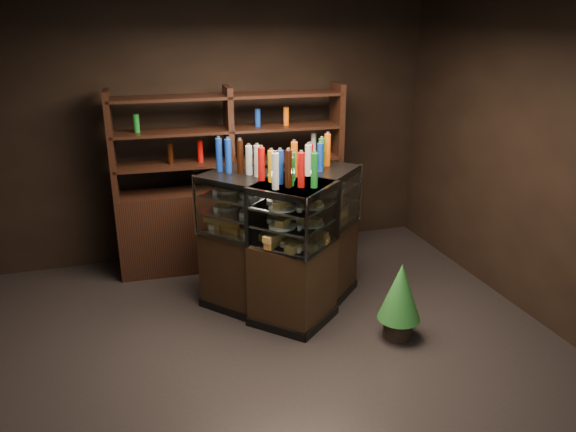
% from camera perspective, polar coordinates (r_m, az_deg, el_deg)
% --- Properties ---
extents(ground, '(5.00, 5.00, 0.00)m').
position_cam_1_polar(ground, '(4.77, -0.85, -14.72)').
color(ground, black).
rests_on(ground, ground).
extents(room_shell, '(5.02, 5.02, 3.01)m').
position_cam_1_polar(room_shell, '(4.00, -1.00, 8.78)').
color(room_shell, black).
rests_on(room_shell, ground).
extents(display_case, '(1.66, 1.33, 1.34)m').
position_cam_1_polar(display_case, '(5.36, -0.14, -5.04)').
color(display_case, black).
rests_on(display_case, ground).
extents(food_display, '(1.29, 0.96, 0.42)m').
position_cam_1_polar(food_display, '(5.14, -0.13, 0.59)').
color(food_display, gold).
rests_on(food_display, display_case).
extents(bottles_top, '(1.12, 0.82, 0.30)m').
position_cam_1_polar(bottles_top, '(5.01, -0.15, 5.56)').
color(bottles_top, '#D8590A').
rests_on(bottles_top, display_case).
extents(potted_conifer, '(0.38, 0.38, 0.80)m').
position_cam_1_polar(potted_conifer, '(4.98, 11.37, -7.44)').
color(potted_conifer, black).
rests_on(potted_conifer, ground).
extents(back_shelving, '(2.49, 0.54, 2.00)m').
position_cam_1_polar(back_shelving, '(6.29, -5.72, 0.28)').
color(back_shelving, black).
rests_on(back_shelving, ground).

